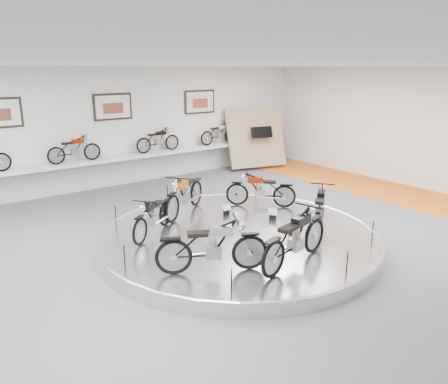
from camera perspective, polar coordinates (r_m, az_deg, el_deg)
floor at (r=10.03m, az=2.93°, el=-7.32°), size 16.00×16.00×0.00m
ceiling at (r=9.21m, az=3.30°, el=16.18°), size 16.00×16.00×0.00m
wall_back at (r=15.36m, az=-14.19°, el=8.15°), size 16.00×0.00×16.00m
wall_right at (r=15.76m, az=26.09°, el=7.21°), size 0.00×14.00×14.00m
orange_carpet_strip at (r=15.10m, az=23.08°, el=-0.53°), size 2.40×12.60×0.01m
dado_band at (r=15.60m, az=-13.81°, el=2.87°), size 15.68×0.04×1.10m
display_platform at (r=10.19m, az=1.85°, el=-6.02°), size 6.40×6.40×0.30m
platform_rim at (r=10.14m, az=1.86°, el=-5.39°), size 6.40×6.40×0.10m
shelf at (r=15.25m, az=-13.49°, el=4.33°), size 11.00×0.55×0.10m
poster_center at (r=15.25m, az=-14.31°, el=10.74°), size 1.35×0.06×0.88m
poster_right at (r=16.93m, az=-3.18°, el=11.67°), size 1.35×0.06×0.88m
display_panel at (r=17.70m, az=4.16°, el=7.12°), size 2.56×1.52×2.30m
shelf_bike_b at (r=14.65m, az=-18.96°, el=5.09°), size 1.22×0.43×0.73m
shelf_bike_c at (r=15.83m, az=-8.61°, el=6.53°), size 1.22×0.43×0.73m
shelf_bike_d at (r=17.27m, az=-0.68°, el=7.49°), size 1.22×0.43×0.73m
bike_a at (r=11.85m, az=4.81°, el=0.32°), size 1.52×1.57×0.95m
bike_b at (r=11.25m, az=-5.16°, el=-0.22°), size 1.89×1.54×1.08m
bike_c at (r=9.94m, az=-9.26°, el=-3.04°), size 1.60×1.35×0.92m
bike_d at (r=8.04m, az=-1.57°, el=-7.05°), size 1.86×1.40×1.04m
bike_e at (r=8.45m, az=9.31°, el=-5.91°), size 1.95×1.03×1.09m
bike_f at (r=10.46m, az=12.44°, el=-2.03°), size 1.71×1.48×0.99m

